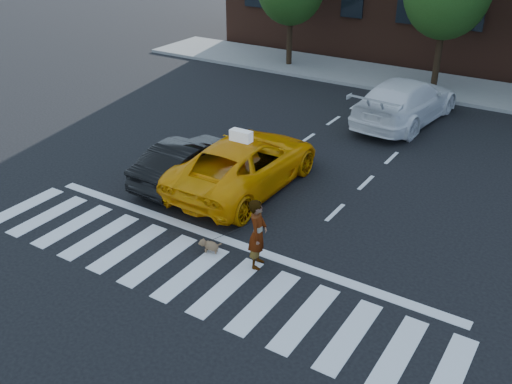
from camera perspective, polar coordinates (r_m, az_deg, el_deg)
ground at (r=13.52m, az=-6.46°, el=-8.05°), size 120.00×120.00×0.00m
crosswalk at (r=13.52m, az=-6.46°, el=-8.03°), size 13.00×2.40×0.01m
stop_line at (r=14.57m, az=-2.57°, el=-4.98°), size 12.00×0.30×0.01m
sidewalk_far at (r=27.97m, az=16.61°, el=10.30°), size 30.00×4.00×0.15m
taxi at (r=16.95m, az=-1.09°, el=2.93°), size 2.61×5.60×1.55m
black_sedan at (r=17.43m, az=-6.72°, el=3.05°), size 1.49×4.07×1.33m
white_suv at (r=22.83m, az=14.73°, el=8.80°), size 2.91×6.01×1.69m
woman at (r=13.22m, az=0.18°, el=-4.20°), size 0.59×0.74×1.75m
dog at (r=14.11m, az=-4.69°, el=-5.33°), size 0.58×0.37×0.34m
taxi_sign at (r=16.43m, az=-1.51°, el=5.65°), size 0.65×0.28×0.32m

